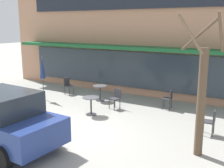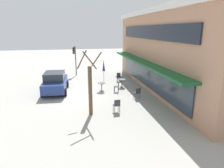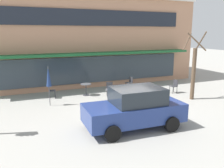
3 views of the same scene
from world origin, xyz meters
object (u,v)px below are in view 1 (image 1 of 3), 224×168
object	(u,v)px
cafe_table_near_wall	(100,90)
street_tree	(201,95)
patio_umbrella_green_folded	(42,68)
cafe_chair_2	(169,98)
cafe_table_streetside	(91,103)
cafe_chair_0	(211,120)
cafe_chair_1	(68,85)
cafe_chair_3	(116,97)
parked_sedan	(1,119)

from	to	relation	value
cafe_table_near_wall	street_tree	bearing A→B (deg)	-31.19
patio_umbrella_green_folded	cafe_chair_2	size ratio (longest dim) A/B	2.47
cafe_table_streetside	street_tree	world-z (taller)	street_tree
cafe_table_near_wall	street_tree	xyz separation A→B (m)	(5.68, -3.44, 1.29)
cafe_chair_0	cafe_chair_1	world-z (taller)	same
cafe_table_near_wall	cafe_chair_3	xyz separation A→B (m)	(1.34, -0.74, 0.01)
patio_umbrella_green_folded	cafe_chair_2	distance (m)	6.26
cafe_chair_1	patio_umbrella_green_folded	bearing A→B (deg)	-101.52
cafe_table_streetside	cafe_chair_1	distance (m)	3.85
cafe_table_near_wall	cafe_table_streetside	size ratio (longest dim) A/B	1.00
cafe_table_streetside	cafe_chair_2	bearing A→B (deg)	44.47
patio_umbrella_green_folded	cafe_chair_3	xyz separation A→B (m)	(3.86, 0.57, -1.10)
parked_sedan	street_tree	world-z (taller)	street_tree
cafe_table_streetside	parked_sedan	world-z (taller)	parked_sedan
cafe_chair_1	parked_sedan	bearing A→B (deg)	-68.01
cafe_table_near_wall	cafe_table_streetside	distance (m)	2.24
patio_umbrella_green_folded	street_tree	distance (m)	8.47
cafe_table_streetside	parked_sedan	bearing A→B (deg)	-98.75
parked_sedan	cafe_chair_1	bearing A→B (deg)	111.99
cafe_table_streetside	cafe_chair_2	size ratio (longest dim) A/B	0.85
cafe_chair_1	parked_sedan	xyz separation A→B (m)	(2.50, -6.20, 0.35)
patio_umbrella_green_folded	cafe_chair_1	size ratio (longest dim) A/B	2.47
cafe_chair_0	cafe_chair_1	bearing A→B (deg)	166.00
parked_sedan	cafe_chair_0	bearing A→B (deg)	38.29
cafe_chair_1	street_tree	size ratio (longest dim) A/B	0.22
cafe_chair_2	parked_sedan	world-z (taller)	parked_sedan
cafe_table_streetside	cafe_chair_3	distance (m)	1.37
cafe_table_streetside	cafe_chair_3	xyz separation A→B (m)	(0.44, 1.30, 0.01)
cafe_table_near_wall	cafe_chair_2	bearing A→B (deg)	6.79
cafe_chair_2	parked_sedan	distance (m)	7.11
cafe_table_streetside	cafe_chair_1	bearing A→B (deg)	143.93
patio_umbrella_green_folded	street_tree	bearing A→B (deg)	-14.53
cafe_table_near_wall	cafe_chair_3	distance (m)	1.54
cafe_table_near_wall	patio_umbrella_green_folded	bearing A→B (deg)	-152.44
cafe_table_near_wall	cafe_chair_1	size ratio (longest dim) A/B	0.85
patio_umbrella_green_folded	cafe_chair_1	bearing A→B (deg)	78.48
cafe_chair_1	cafe_chair_2	distance (m)	5.61
cafe_table_streetside	patio_umbrella_green_folded	world-z (taller)	patio_umbrella_green_folded
cafe_table_near_wall	cafe_chair_1	xyz separation A→B (m)	(-2.20, 0.22, 0.01)
patio_umbrella_green_folded	cafe_table_near_wall	bearing A→B (deg)	27.56
cafe_chair_1	street_tree	distance (m)	8.78
cafe_chair_0	parked_sedan	size ratio (longest dim) A/B	0.21
cafe_chair_0	cafe_chair_1	size ratio (longest dim) A/B	1.00
cafe_chair_3	street_tree	xyz separation A→B (m)	(4.33, -2.69, 1.28)
cafe_table_near_wall	cafe_chair_1	world-z (taller)	cafe_chair_1
patio_umbrella_green_folded	street_tree	size ratio (longest dim) A/B	0.54
cafe_chair_0	cafe_chair_3	distance (m)	4.43
parked_sedan	street_tree	distance (m)	6.02
cafe_chair_1	parked_sedan	distance (m)	6.69
cafe_table_near_wall	cafe_chair_2	size ratio (longest dim) A/B	0.85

